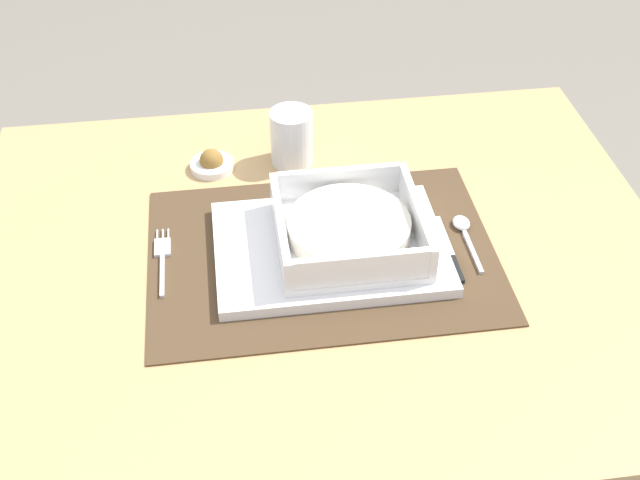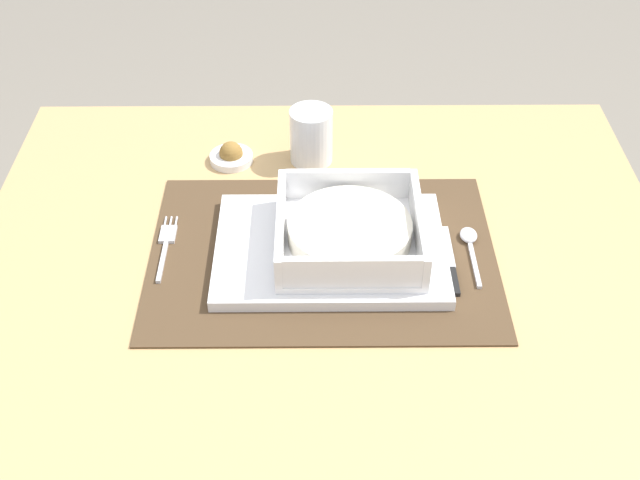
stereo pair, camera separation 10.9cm
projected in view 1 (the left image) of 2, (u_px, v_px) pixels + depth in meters
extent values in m
cube|color=tan|center=(322.00, 263.00, 1.13)|extent=(0.97, 0.78, 0.03)
cube|color=#A48252|center=(76.00, 312.00, 1.58)|extent=(0.05, 0.05, 0.73)
cube|color=#A48252|center=(508.00, 270.00, 1.67)|extent=(0.05, 0.05, 0.73)
cube|color=#4C3823|center=(320.00, 256.00, 1.11)|extent=(0.47, 0.34, 0.00)
cube|color=white|center=(330.00, 247.00, 1.11)|extent=(0.31, 0.22, 0.02)
cube|color=white|center=(348.00, 238.00, 1.11)|extent=(0.19, 0.19, 0.01)
cube|color=white|center=(280.00, 229.00, 1.08)|extent=(0.01, 0.19, 0.05)
cube|color=white|center=(416.00, 216.00, 1.10)|extent=(0.01, 0.19, 0.05)
cube|color=white|center=(361.00, 269.00, 1.02)|extent=(0.17, 0.01, 0.05)
cube|color=white|center=(338.00, 182.00, 1.16)|extent=(0.17, 0.01, 0.05)
cylinder|color=silver|center=(349.00, 228.00, 1.09)|extent=(0.17, 0.17, 0.03)
cube|color=silver|center=(162.00, 276.00, 1.08)|extent=(0.01, 0.08, 0.00)
cube|color=silver|center=(163.00, 248.00, 1.12)|extent=(0.02, 0.04, 0.00)
cylinder|color=silver|center=(157.00, 235.00, 1.14)|extent=(0.00, 0.02, 0.00)
cylinder|color=silver|center=(163.00, 235.00, 1.14)|extent=(0.00, 0.02, 0.00)
cylinder|color=silver|center=(168.00, 234.00, 1.14)|extent=(0.00, 0.02, 0.00)
cube|color=silver|center=(473.00, 252.00, 1.11)|extent=(0.01, 0.09, 0.00)
ellipsoid|color=silver|center=(461.00, 223.00, 1.15)|extent=(0.02, 0.03, 0.01)
cube|color=black|center=(455.00, 269.00, 1.08)|extent=(0.01, 0.05, 0.01)
cube|color=silver|center=(442.00, 236.00, 1.14)|extent=(0.01, 0.09, 0.00)
cylinder|color=white|center=(292.00, 137.00, 1.26)|extent=(0.07, 0.07, 0.09)
cylinder|color=#338C3F|center=(292.00, 147.00, 1.27)|extent=(0.05, 0.05, 0.05)
cylinder|color=white|center=(212.00, 165.00, 1.27)|extent=(0.07, 0.07, 0.01)
sphere|color=olive|center=(212.00, 161.00, 1.26)|extent=(0.04, 0.04, 0.04)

